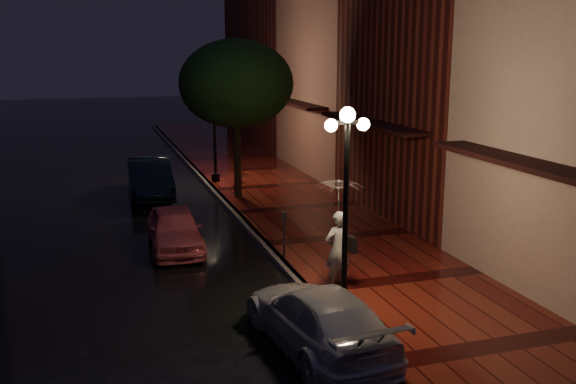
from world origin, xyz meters
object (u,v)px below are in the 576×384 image
object	(u,v)px
street_tree	(236,86)
silver_car	(318,318)
pink_car	(175,229)
navy_car	(150,178)
streetlamp_far	(214,123)
streetlamp_near	(346,197)
woman_with_umbrella	(339,217)
parking_meter	(284,230)

from	to	relation	value
street_tree	silver_car	bearing A→B (deg)	-96.14
pink_car	navy_car	size ratio (longest dim) A/B	0.79
navy_car	streetlamp_far	bearing A→B (deg)	27.21
streetlamp_near	silver_car	xyz separation A→B (m)	(-1.07, -1.32, -1.99)
pink_car	silver_car	world-z (taller)	silver_car
silver_car	woman_with_umbrella	world-z (taller)	woman_with_umbrella
streetlamp_far	navy_car	world-z (taller)	streetlamp_far
streetlamp_far	navy_car	distance (m)	3.64
navy_car	parking_meter	size ratio (longest dim) A/B	3.60
woman_with_umbrella	silver_car	bearing A→B (deg)	50.24
streetlamp_near	streetlamp_far	size ratio (longest dim) A/B	1.00
pink_car	parking_meter	distance (m)	3.31
streetlamp_near	street_tree	xyz separation A→B (m)	(0.26, 10.99, 1.64)
silver_car	street_tree	bearing A→B (deg)	-101.97
street_tree	pink_car	xyz separation A→B (m)	(-3.09, -5.33, -3.64)
silver_car	streetlamp_far	bearing A→B (deg)	-99.81
street_tree	navy_car	xyz separation A→B (m)	(-3.09, 1.66, -3.50)
streetlamp_far	pink_car	world-z (taller)	streetlamp_far
streetlamp_near	pink_car	world-z (taller)	streetlamp_near
streetlamp_near	pink_car	xyz separation A→B (m)	(-2.83, 5.66, -1.99)
street_tree	navy_car	bearing A→B (deg)	151.69
street_tree	pink_car	distance (m)	7.15
silver_car	parking_meter	world-z (taller)	parking_meter
streetlamp_far	pink_car	distance (m)	9.03
streetlamp_near	silver_car	size ratio (longest dim) A/B	1.02
streetlamp_far	woman_with_umbrella	xyz separation A→B (m)	(0.32, -12.86, -0.73)
streetlamp_far	navy_car	size ratio (longest dim) A/B	0.96
navy_car	parking_meter	xyz separation A→B (m)	(2.63, -8.98, 0.17)
pink_car	woman_with_umbrella	size ratio (longest dim) A/B	1.37
navy_car	parking_meter	bearing A→B (deg)	-71.90
navy_car	silver_car	size ratio (longest dim) A/B	1.06
woman_with_umbrella	parking_meter	distance (m)	2.76
pink_car	silver_car	bearing A→B (deg)	-73.69
streetlamp_near	pink_car	size ratio (longest dim) A/B	1.21
street_tree	silver_car	world-z (taller)	street_tree
streetlamp_near	streetlamp_far	distance (m)	14.00
streetlamp_near	navy_car	bearing A→B (deg)	102.60
pink_car	parking_meter	bearing A→B (deg)	-34.98
street_tree	silver_car	distance (m)	12.91
streetlamp_near	silver_car	world-z (taller)	streetlamp_near
streetlamp_near	street_tree	distance (m)	11.12
streetlamp_far	woman_with_umbrella	bearing A→B (deg)	-88.59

